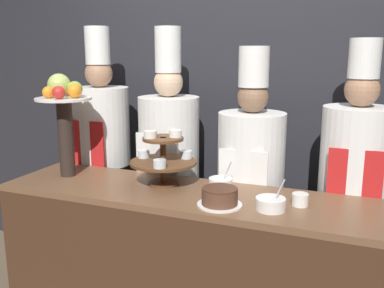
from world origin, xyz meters
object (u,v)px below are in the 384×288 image
Objects in this scene: tiered_stand at (163,157)px; cup_white at (300,200)px; serving_bowl_far at (221,183)px; serving_bowl_near at (271,204)px; cake_round at (220,197)px; chef_left at (102,150)px; chef_right at (354,182)px; fruit_pedestal at (64,109)px; chef_center_left at (169,161)px; chef_center_right at (250,177)px.

cup_white is at bearing -4.30° from tiered_stand.
serving_bowl_near is at bearing -35.31° from serving_bowl_far.
cake_round is 0.25m from serving_bowl_near.
tiered_stand is 2.41× the size of serving_bowl_far.
chef_left reaches higher than chef_right.
serving_bowl_far is (0.97, 0.10, -0.39)m from fruit_pedestal.
chef_right is at bearing 61.63° from cup_white.
chef_right reaches higher than tiered_stand.
fruit_pedestal is at bearing 170.83° from cake_round.
serving_bowl_near is 0.98m from chef_center_left.
fruit_pedestal is 0.76m from chef_center_left.
serving_bowl_near is at bearing -123.17° from chef_right.
cup_white is 0.47m from serving_bowl_far.
serving_bowl_far is (0.33, 0.06, -0.13)m from tiered_stand.
cake_round reaches higher than cup_white.
tiered_stand is at bearing -69.90° from chef_center_left.
serving_bowl_far is at bearing -18.50° from chef_left.
serving_bowl_far reaches higher than cup_white.
chef_right reaches higher than serving_bowl_far.
chef_center_left reaches higher than serving_bowl_near.
cake_round is 1.24m from chef_left.
chef_left is (-0.03, 0.43, -0.36)m from fruit_pedestal.
fruit_pedestal is 1.36m from serving_bowl_near.
cup_white is at bearing -26.17° from chef_center_left.
fruit_pedestal is 2.75× the size of cake_round.
chef_right is at bearing 56.83° from serving_bowl_near.
chef_left is 1.70m from chef_right.
cake_round is at bearing -135.90° from chef_right.
cake_round is 0.28m from serving_bowl_far.
tiered_stand is 0.44m from chef_center_left.
cup_white is at bearing -14.86° from serving_bowl_far.
chef_right is (1.70, -0.00, -0.04)m from chef_left.
serving_bowl_near is 1.02× the size of serving_bowl_far.
chef_center_right is (0.01, 0.60, -0.06)m from cake_round.
fruit_pedestal is at bearing -176.81° from tiered_stand.
cake_round is 0.12× the size of chef_center_left.
chef_center_right reaches higher than serving_bowl_near.
chef_center_right reaches higher than fruit_pedestal.
serving_bowl_near is 0.09× the size of chef_center_left.
cup_white is 0.04× the size of chef_left.
cup_white is 0.05× the size of chef_center_right.
cake_round is 0.82m from chef_center_left.
tiered_stand reaches higher than serving_bowl_near.
chef_right reaches higher than cake_round.
chef_right is at bearing 14.52° from fruit_pedestal.
serving_bowl_near reaches higher than cup_white.
tiered_stand is 0.60m from chef_center_right.
chef_center_left is 1.07× the size of chef_center_right.
tiered_stand is at bearing 165.34° from serving_bowl_near.
chef_left reaches higher than serving_bowl_far.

